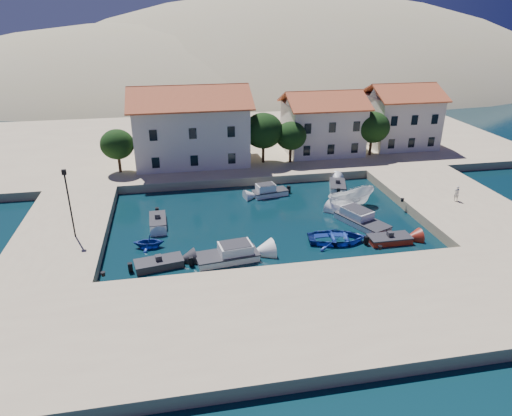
{
  "coord_description": "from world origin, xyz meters",
  "views": [
    {
      "loc": [
        -8.36,
        -30.21,
        19.61
      ],
      "look_at": [
        -1.05,
        8.92,
        2.0
      ],
      "focal_mm": 32.0,
      "sensor_mm": 36.0,
      "label": 1
    }
  ],
  "objects_px": {
    "rowboat_south": "(337,242)",
    "cabin_cruiser_east": "(362,220)",
    "building_mid": "(323,121)",
    "cabin_cruiser_south": "(227,255)",
    "building_left": "(191,123)",
    "building_right": "(401,114)",
    "lamppost": "(68,197)",
    "boat_east": "(350,207)",
    "pedestrian": "(457,193)"
  },
  "relations": [
    {
      "from": "boat_east",
      "to": "cabin_cruiser_east",
      "type": "bearing_deg",
      "value": 159.54
    },
    {
      "from": "cabin_cruiser_south",
      "to": "pedestrian",
      "type": "bearing_deg",
      "value": 6.41
    },
    {
      "from": "cabin_cruiser_south",
      "to": "rowboat_south",
      "type": "xyz_separation_m",
      "value": [
        10.24,
        1.44,
        -0.48
      ]
    },
    {
      "from": "pedestrian",
      "to": "building_right",
      "type": "bearing_deg",
      "value": -96.56
    },
    {
      "from": "building_mid",
      "to": "pedestrian",
      "type": "height_order",
      "value": "building_mid"
    },
    {
      "from": "rowboat_south",
      "to": "pedestrian",
      "type": "xyz_separation_m",
      "value": [
        14.62,
        4.63,
        1.82
      ]
    },
    {
      "from": "building_right",
      "to": "boat_east",
      "type": "height_order",
      "value": "building_right"
    },
    {
      "from": "building_left",
      "to": "building_right",
      "type": "height_order",
      "value": "building_left"
    },
    {
      "from": "building_mid",
      "to": "rowboat_south",
      "type": "xyz_separation_m",
      "value": [
        -6.36,
        -24.43,
        -5.22
      ]
    },
    {
      "from": "building_left",
      "to": "pedestrian",
      "type": "xyz_separation_m",
      "value": [
        26.26,
        -18.81,
        -4.12
      ]
    },
    {
      "from": "building_left",
      "to": "lamppost",
      "type": "distance_m",
      "value": 23.1
    },
    {
      "from": "rowboat_south",
      "to": "boat_east",
      "type": "xyz_separation_m",
      "value": [
        4.05,
        7.14,
        0.0
      ]
    },
    {
      "from": "cabin_cruiser_south",
      "to": "pedestrian",
      "type": "xyz_separation_m",
      "value": [
        24.86,
        6.07,
        1.34
      ]
    },
    {
      "from": "rowboat_south",
      "to": "building_right",
      "type": "bearing_deg",
      "value": -27.59
    },
    {
      "from": "lamppost",
      "to": "rowboat_south",
      "type": "xyz_separation_m",
      "value": [
        23.14,
        -3.43,
        -4.75
      ]
    },
    {
      "from": "building_mid",
      "to": "lamppost",
      "type": "xyz_separation_m",
      "value": [
        -29.5,
        -21.0,
        -0.47
      ]
    },
    {
      "from": "lamppost",
      "to": "pedestrian",
      "type": "relative_size",
      "value": 3.81
    },
    {
      "from": "boat_east",
      "to": "building_left",
      "type": "bearing_deg",
      "value": 29.38
    },
    {
      "from": "building_left",
      "to": "pedestrian",
      "type": "height_order",
      "value": "building_left"
    },
    {
      "from": "lamppost",
      "to": "rowboat_south",
      "type": "relative_size",
      "value": 1.17
    },
    {
      "from": "building_mid",
      "to": "building_left",
      "type": "bearing_deg",
      "value": -176.82
    },
    {
      "from": "cabin_cruiser_south",
      "to": "building_mid",
      "type": "bearing_deg",
      "value": 50.02
    },
    {
      "from": "building_right",
      "to": "cabin_cruiser_east",
      "type": "height_order",
      "value": "building_right"
    },
    {
      "from": "building_left",
      "to": "building_right",
      "type": "distance_m",
      "value": 30.07
    },
    {
      "from": "rowboat_south",
      "to": "cabin_cruiser_east",
      "type": "bearing_deg",
      "value": -43.05
    },
    {
      "from": "building_mid",
      "to": "building_right",
      "type": "bearing_deg",
      "value": 4.76
    },
    {
      "from": "cabin_cruiser_east",
      "to": "cabin_cruiser_south",
      "type": "bearing_deg",
      "value": 83.66
    },
    {
      "from": "rowboat_south",
      "to": "pedestrian",
      "type": "distance_m",
      "value": 15.44
    },
    {
      "from": "lamppost",
      "to": "rowboat_south",
      "type": "height_order",
      "value": "lamppost"
    },
    {
      "from": "building_left",
      "to": "lamppost",
      "type": "relative_size",
      "value": 2.36
    },
    {
      "from": "building_left",
      "to": "boat_east",
      "type": "distance_m",
      "value": 23.39
    },
    {
      "from": "building_right",
      "to": "boat_east",
      "type": "distance_m",
      "value": 23.86
    },
    {
      "from": "cabin_cruiser_east",
      "to": "boat_east",
      "type": "xyz_separation_m",
      "value": [
        0.44,
        4.24,
        -0.48
      ]
    },
    {
      "from": "lamppost",
      "to": "building_mid",
      "type": "bearing_deg",
      "value": 35.45
    },
    {
      "from": "rowboat_south",
      "to": "cabin_cruiser_east",
      "type": "height_order",
      "value": "cabin_cruiser_east"
    },
    {
      "from": "lamppost",
      "to": "cabin_cruiser_east",
      "type": "distance_m",
      "value": 27.1
    },
    {
      "from": "boat_east",
      "to": "building_mid",
      "type": "bearing_deg",
      "value": -22.14
    },
    {
      "from": "lamppost",
      "to": "cabin_cruiser_east",
      "type": "relative_size",
      "value": 1.02
    },
    {
      "from": "cabin_cruiser_south",
      "to": "boat_east",
      "type": "height_order",
      "value": "cabin_cruiser_south"
    },
    {
      "from": "building_right",
      "to": "lamppost",
      "type": "bearing_deg",
      "value": -152.07
    },
    {
      "from": "lamppost",
      "to": "building_left",
      "type": "bearing_deg",
      "value": 60.1
    },
    {
      "from": "building_mid",
      "to": "cabin_cruiser_east",
      "type": "relative_size",
      "value": 1.73
    },
    {
      "from": "building_left",
      "to": "building_mid",
      "type": "relative_size",
      "value": 1.4
    },
    {
      "from": "rowboat_south",
      "to": "cabin_cruiser_south",
      "type": "bearing_deg",
      "value": 106.23
    },
    {
      "from": "rowboat_south",
      "to": "pedestrian",
      "type": "bearing_deg",
      "value": -64.21
    },
    {
      "from": "building_right",
      "to": "building_mid",
      "type": "bearing_deg",
      "value": -175.24
    },
    {
      "from": "cabin_cruiser_east",
      "to": "lamppost",
      "type": "bearing_deg",
      "value": 65.13
    },
    {
      "from": "building_left",
      "to": "building_right",
      "type": "relative_size",
      "value": 1.56
    },
    {
      "from": "lamppost",
      "to": "pedestrian",
      "type": "xyz_separation_m",
      "value": [
        37.76,
        1.19,
        -2.94
      ]
    },
    {
      "from": "rowboat_south",
      "to": "lamppost",
      "type": "bearing_deg",
      "value": 89.79
    }
  ]
}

